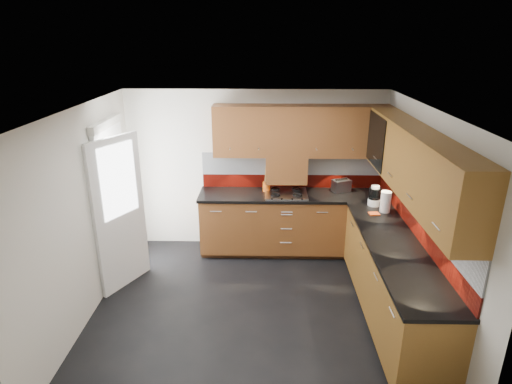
{
  "coord_description": "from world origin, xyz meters",
  "views": [
    {
      "loc": [
        0.14,
        -4.35,
        3.12
      ],
      "look_at": [
        0.03,
        0.65,
        1.28
      ],
      "focal_mm": 30.0,
      "sensor_mm": 36.0,
      "label": 1
    }
  ],
  "objects_px": {
    "gas_hob": "(286,193)",
    "food_processor": "(375,196)",
    "utensil_pot": "(266,185)",
    "toaster": "(341,186)"
  },
  "relations": [
    {
      "from": "gas_hob",
      "to": "food_processor",
      "type": "height_order",
      "value": "food_processor"
    },
    {
      "from": "food_processor",
      "to": "utensil_pot",
      "type": "bearing_deg",
      "value": 160.08
    },
    {
      "from": "gas_hob",
      "to": "utensil_pot",
      "type": "distance_m",
      "value": 0.33
    },
    {
      "from": "utensil_pot",
      "to": "toaster",
      "type": "height_order",
      "value": "utensil_pot"
    },
    {
      "from": "utensil_pot",
      "to": "food_processor",
      "type": "distance_m",
      "value": 1.55
    },
    {
      "from": "toaster",
      "to": "utensil_pot",
      "type": "bearing_deg",
      "value": -179.62
    },
    {
      "from": "gas_hob",
      "to": "toaster",
      "type": "bearing_deg",
      "value": 10.26
    },
    {
      "from": "utensil_pot",
      "to": "toaster",
      "type": "relative_size",
      "value": 1.35
    },
    {
      "from": "gas_hob",
      "to": "toaster",
      "type": "height_order",
      "value": "toaster"
    },
    {
      "from": "utensil_pot",
      "to": "toaster",
      "type": "xyz_separation_m",
      "value": [
        1.1,
        0.01,
        -0.0
      ]
    }
  ]
}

